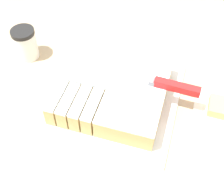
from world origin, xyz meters
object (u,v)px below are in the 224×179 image
(brownie, at_px, (221,108))
(knife, at_px, (165,84))
(coffee_cup, at_px, (25,44))
(cake_board, at_px, (112,98))
(cake, at_px, (113,89))

(brownie, bearing_deg, knife, -174.08)
(coffee_cup, relative_size, brownie, 1.59)
(cake_board, relative_size, coffee_cup, 3.57)
(cake_board, distance_m, cake, 0.04)
(knife, bearing_deg, coffee_cup, -6.24)
(cake, bearing_deg, brownie, 7.14)
(cake, height_order, brownie, cake)
(cake_board, xyz_separation_m, brownie, (0.30, 0.04, 0.02))
(cake, relative_size, knife, 0.88)
(cake_board, bearing_deg, brownie, 7.61)
(cake_board, height_order, coffee_cup, coffee_cup)
(cake_board, xyz_separation_m, coffee_cup, (-0.32, 0.09, 0.05))
(cake_board, bearing_deg, cake, 44.45)
(cake_board, height_order, knife, knife)
(cake, distance_m, knife, 0.15)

